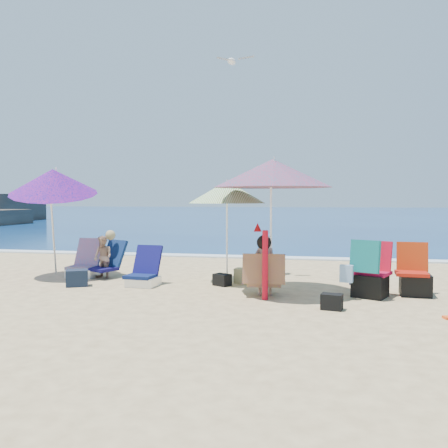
% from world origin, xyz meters
% --- Properties ---
extents(ground, '(120.00, 120.00, 0.00)m').
position_xyz_m(ground, '(0.00, 0.00, 0.00)').
color(ground, '#D8BC84').
rests_on(ground, ground).
extents(sea, '(120.00, 80.00, 0.12)m').
position_xyz_m(sea, '(0.00, 45.00, -0.05)').
color(sea, navy).
rests_on(sea, ground).
extents(foam, '(120.00, 0.50, 0.04)m').
position_xyz_m(foam, '(0.00, 5.10, 0.02)').
color(foam, white).
rests_on(foam, ground).
extents(umbrella_turquoise, '(2.40, 2.40, 2.22)m').
position_xyz_m(umbrella_turquoise, '(0.59, 0.58, 1.95)').
color(umbrella_turquoise, white).
rests_on(umbrella_turquoise, ground).
extents(umbrella_striped, '(1.50, 1.50, 1.90)m').
position_xyz_m(umbrella_striped, '(-0.33, 1.44, 1.66)').
color(umbrella_striped, white).
rests_on(umbrella_striped, ground).
extents(umbrella_blue, '(2.19, 2.23, 2.30)m').
position_xyz_m(umbrella_blue, '(-3.78, 1.33, 1.88)').
color(umbrella_blue, silver).
rests_on(umbrella_blue, ground).
extents(furled_umbrella, '(0.25, 0.19, 1.17)m').
position_xyz_m(furled_umbrella, '(0.51, 0.02, 0.64)').
color(furled_umbrella, red).
rests_on(furled_umbrella, ground).
extents(chair_navy, '(0.57, 0.66, 0.70)m').
position_xyz_m(chair_navy, '(-1.71, 0.79, 0.19)').
color(chair_navy, '#0D1A49').
rests_on(chair_navy, ground).
extents(chair_rainbow, '(0.56, 0.67, 0.74)m').
position_xyz_m(chair_rainbow, '(-3.23, 1.50, 0.20)').
color(chair_rainbow, '#C25044').
rests_on(chair_rainbow, ground).
extents(camp_chair_left, '(0.57, 0.55, 0.84)m').
position_xyz_m(camp_chair_left, '(2.84, 0.81, 0.25)').
color(camp_chair_left, '#AA190C').
rests_on(camp_chair_left, ground).
extents(camp_chair_right, '(0.84, 0.76, 0.91)m').
position_xyz_m(camp_chair_right, '(2.11, 0.53, 0.33)').
color(camp_chair_right, '#AB0C31').
rests_on(camp_chair_right, ground).
extents(person_center, '(0.67, 0.58, 0.97)m').
position_xyz_m(person_center, '(0.49, 0.28, 0.47)').
color(person_center, tan).
rests_on(person_center, ground).
extents(person_left, '(0.72, 0.86, 0.92)m').
position_xyz_m(person_left, '(-2.76, 1.42, 0.42)').
color(person_left, tan).
rests_on(person_left, ground).
extents(bag_navy_a, '(0.45, 0.41, 0.29)m').
position_xyz_m(bag_navy_a, '(-2.85, 0.49, 0.14)').
color(bag_navy_a, '#172133').
rests_on(bag_navy_a, ground).
extents(bag_black_a, '(0.35, 0.33, 0.21)m').
position_xyz_m(bag_black_a, '(-0.34, 1.04, 0.11)').
color(bag_black_a, black).
rests_on(bag_black_a, ground).
extents(bag_tan, '(0.35, 0.27, 0.27)m').
position_xyz_m(bag_tan, '(-0.00, 1.36, 0.14)').
color(bag_tan, tan).
rests_on(bag_tan, ground).
extents(bag_navy_b, '(0.52, 0.47, 0.32)m').
position_xyz_m(bag_navy_b, '(2.14, 1.53, 0.16)').
color(bag_navy_b, '#171832').
rests_on(bag_navy_b, ground).
extents(bag_black_b, '(0.32, 0.25, 0.22)m').
position_xyz_m(bag_black_b, '(1.52, -0.45, 0.11)').
color(bag_black_b, black).
rests_on(bag_black_b, ground).
extents(seagull, '(0.75, 0.39, 0.12)m').
position_xyz_m(seagull, '(-0.37, 2.17, 4.25)').
color(seagull, white).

